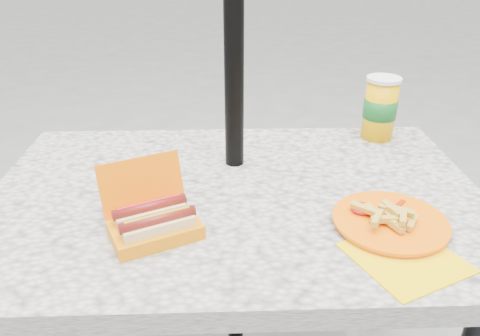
{
  "coord_description": "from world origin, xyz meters",
  "views": [
    {
      "loc": [
        -0.03,
        -0.99,
        1.32
      ],
      "look_at": [
        0.01,
        0.03,
        0.8
      ],
      "focal_mm": 35.0,
      "sensor_mm": 36.0,
      "label": 1
    }
  ],
  "objects_px": {
    "umbrella_pole": "(234,32)",
    "soda_cup": "(380,108)",
    "hotdog_box": "(154,221)",
    "fries_plate": "(390,223)"
  },
  "relations": [
    {
      "from": "umbrella_pole",
      "to": "fries_plate",
      "type": "bearing_deg",
      "value": -45.32
    },
    {
      "from": "hotdog_box",
      "to": "umbrella_pole",
      "type": "bearing_deg",
      "value": 37.47
    },
    {
      "from": "umbrella_pole",
      "to": "soda_cup",
      "type": "xyz_separation_m",
      "value": [
        0.44,
        0.16,
        -0.26
      ]
    },
    {
      "from": "hotdog_box",
      "to": "fries_plate",
      "type": "height_order",
      "value": "hotdog_box"
    },
    {
      "from": "hotdog_box",
      "to": "fries_plate",
      "type": "xyz_separation_m",
      "value": [
        0.5,
        0.0,
        -0.02
      ]
    },
    {
      "from": "umbrella_pole",
      "to": "fries_plate",
      "type": "relative_size",
      "value": 6.11
    },
    {
      "from": "fries_plate",
      "to": "soda_cup",
      "type": "height_order",
      "value": "soda_cup"
    },
    {
      "from": "fries_plate",
      "to": "soda_cup",
      "type": "xyz_separation_m",
      "value": [
        0.12,
        0.49,
        0.08
      ]
    },
    {
      "from": "umbrella_pole",
      "to": "hotdog_box",
      "type": "relative_size",
      "value": 9.74
    },
    {
      "from": "fries_plate",
      "to": "umbrella_pole",
      "type": "bearing_deg",
      "value": 134.68
    }
  ]
}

